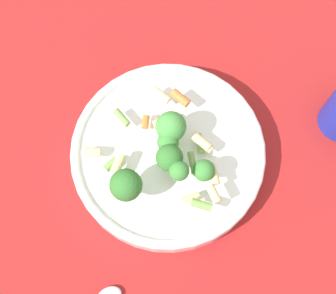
% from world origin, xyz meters
% --- Properties ---
extents(ground_plane, '(3.00, 3.00, 0.00)m').
position_xyz_m(ground_plane, '(0.00, 0.00, 0.00)').
color(ground_plane, maroon).
extents(bowl, '(0.28, 0.28, 0.04)m').
position_xyz_m(bowl, '(0.00, 0.00, 0.02)').
color(bowl, white).
rests_on(bowl, ground_plane).
extents(pasta_salad, '(0.18, 0.20, 0.06)m').
position_xyz_m(pasta_salad, '(0.02, 0.00, 0.07)').
color(pasta_salad, '#8CB766').
rests_on(pasta_salad, bowl).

